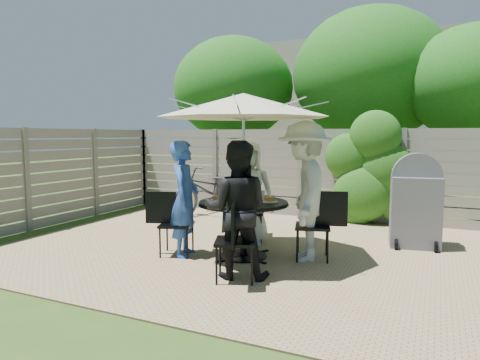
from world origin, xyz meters
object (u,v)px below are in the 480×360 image
at_px(plate_front, 241,204).
at_px(bicycle, 209,189).
at_px(plate_back, 246,196).
at_px(plate_right, 269,200).
at_px(person_left, 185,199).
at_px(glass_right, 263,196).
at_px(person_back, 249,193).
at_px(person_right, 304,191).
at_px(bbq_grill, 415,205).
at_px(umbrella, 243,106).
at_px(person_front, 236,210).
at_px(chair_back, 249,223).
at_px(glass_front, 249,199).
at_px(coffee_cup, 252,195).
at_px(syrup_jug, 240,195).
at_px(glass_left, 224,197).
at_px(glass_back, 238,194).
at_px(chair_left, 176,237).
at_px(patio_table, 243,219).
at_px(chair_right, 313,240).
at_px(plate_left, 218,199).
at_px(chair_front, 235,257).

bearing_deg(plate_front, bicycle, 125.20).
distance_m(plate_back, plate_right, 0.51).
distance_m(person_left, glass_right, 1.10).
height_order(plate_back, glass_right, glass_right).
distance_m(person_back, plate_right, 0.90).
bearing_deg(person_back, person_right, -45.00).
bearing_deg(bbq_grill, umbrella, -151.05).
bearing_deg(person_front, bbq_grill, -146.46).
height_order(chair_back, glass_front, chair_back).
xyz_separation_m(umbrella, coffee_cup, (0.02, 0.24, -1.25)).
xyz_separation_m(person_back, syrup_jug, (0.19, -0.76, 0.07)).
bearing_deg(glass_front, chair_back, 113.49).
relative_size(glass_left, glass_front, 1.00).
height_order(glass_back, coffee_cup, glass_back).
bearing_deg(syrup_jug, glass_left, -123.59).
xyz_separation_m(plate_back, coffee_cup, (0.14, -0.10, 0.04)).
distance_m(person_right, bicycle, 3.91).
relative_size(person_back, glass_right, 11.58).
relative_size(chair_back, person_right, 0.51).
bearing_deg(plate_right, plate_front, -116.40).
relative_size(plate_front, coffee_cup, 2.17).
bearing_deg(glass_left, chair_left, -169.82).
distance_m(person_back, syrup_jug, 0.79).
height_order(patio_table, glass_front, glass_front).
xyz_separation_m(chair_back, plate_back, (0.19, -0.57, 0.53)).
bearing_deg(coffee_cup, plate_right, -21.63).
height_order(plate_front, bicycle, bicycle).
height_order(chair_right, glass_back, chair_right).
relative_size(person_back, glass_left, 11.58).
height_order(plate_left, plate_front, same).
xyz_separation_m(person_back, coffee_cup, (0.29, -0.55, 0.05)).
height_order(chair_back, syrup_jug, chair_back).
bearing_deg(chair_front, glass_back, 1.68).
relative_size(plate_back, bicycle, 0.13).
bearing_deg(patio_table, umbrella, -45.00).
xyz_separation_m(patio_table, glass_left, (-0.21, -0.18, 0.31)).
xyz_separation_m(person_back, glass_back, (0.08, -0.57, 0.06)).
height_order(umbrella, coffee_cup, umbrella).
bearing_deg(plate_front, umbrella, 108.60).
distance_m(plate_back, plate_front, 0.72).
height_order(glass_front, glass_right, same).
bearing_deg(glass_front, plate_right, 64.11).
xyz_separation_m(umbrella, syrup_jug, (-0.07, 0.03, -1.23)).
distance_m(chair_left, person_front, 1.39).
distance_m(patio_table, plate_front, 0.45).
bearing_deg(chair_right, chair_front, 48.17).
distance_m(chair_right, plate_left, 1.43).
height_order(chair_front, bicycle, bicycle).
relative_size(glass_left, bicycle, 0.07).
bearing_deg(chair_front, plate_right, -23.63).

